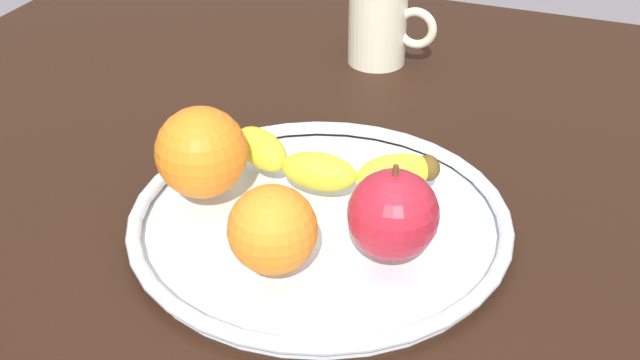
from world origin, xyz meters
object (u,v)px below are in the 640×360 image
object	(u,v)px
fruit_bowl	(320,220)
orange_center	(201,152)
ambient_mug	(380,26)
orange_back_right	(272,229)
banana	(329,164)
apple	(393,214)

from	to	relation	value
fruit_bowl	orange_center	distance (cm)	11.28
orange_center	fruit_bowl	bearing A→B (deg)	4.71
orange_center	ambient_mug	size ratio (longest dim) A/B	0.75
fruit_bowl	orange_center	size ratio (longest dim) A/B	4.10
orange_back_right	banana	bearing A→B (deg)	91.59
apple	ambient_mug	xyz separation A→B (cm)	(-12.72, 36.78, -0.84)
apple	orange_back_right	xyz separation A→B (cm)	(-7.68, -4.80, -0.13)
orange_center	ambient_mug	world-z (taller)	orange_center
orange_back_right	ambient_mug	xyz separation A→B (cm)	(-5.04, 41.57, -0.71)
apple	fruit_bowl	bearing A→B (deg)	155.90
fruit_bowl	apple	size ratio (longest dim) A/B	4.09
banana	apple	bearing A→B (deg)	-45.97
banana	apple	world-z (taller)	apple
banana	ambient_mug	bearing A→B (deg)	97.33
fruit_bowl	apple	xyz separation A→B (cm)	(7.05, -3.15, 4.35)
orange_center	ambient_mug	bearing A→B (deg)	82.50
fruit_bowl	orange_back_right	distance (cm)	9.02
fruit_bowl	banana	size ratio (longest dim) A/B	1.59
fruit_bowl	banana	world-z (taller)	banana
banana	orange_back_right	distance (cm)	12.70
apple	ambient_mug	world-z (taller)	apple
apple	orange_center	distance (cm)	17.41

